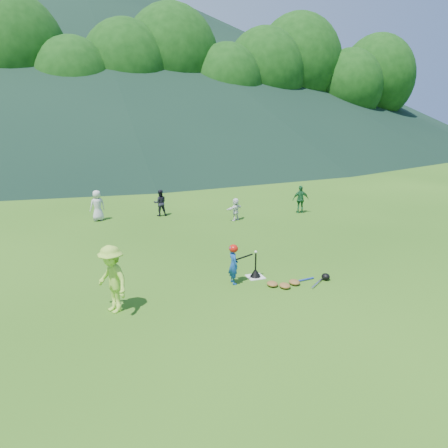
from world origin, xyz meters
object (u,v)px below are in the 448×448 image
batting_tee (255,273)px  fielder_c (301,199)px  home_plate (255,277)px  fielder_b (160,203)px  fielder_a (97,206)px  equipment_pile (295,282)px  adult_coach (112,279)px  fielder_d (235,209)px  batter_child (233,265)px

batting_tee → fielder_c: bearing=51.5°
home_plate → fielder_b: bearing=96.6°
fielder_a → fielder_b: fielder_a is taller
fielder_b → equipment_pile: 8.96m
adult_coach → fielder_d: bearing=115.7°
fielder_a → batting_tee: (3.53, -8.02, -0.51)m
home_plate → fielder_a: size_ratio=0.35×
batter_child → adult_coach: size_ratio=0.67×
batting_tee → fielder_a: bearing=113.8°
fielder_a → fielder_c: 8.74m
adult_coach → fielder_d: (5.74, 6.86, -0.32)m
fielder_a → equipment_pile: bearing=100.5°
fielder_d → equipment_pile: fielder_d is taller
home_plate → fielder_a: bearing=113.8°
fielder_b → fielder_d: fielder_b is taller
fielder_a → batting_tee: size_ratio=1.87×
fielder_a → fielder_c: size_ratio=1.04×
home_plate → fielder_a: (-3.53, 8.02, 0.63)m
fielder_b → equipment_pile: size_ratio=0.64×
equipment_pile → fielder_d: bearing=81.2°
fielder_a → fielder_d: (5.36, -1.94, -0.17)m
fielder_c → batting_tee: 8.10m
fielder_a → fielder_d: fielder_a is taller
adult_coach → equipment_pile: 4.73m
home_plate → fielder_c: fielder_c is taller
fielder_d → fielder_b: bearing=-61.6°
fielder_c → batting_tee: size_ratio=1.81×
home_plate → batter_child: batter_child is taller
home_plate → fielder_c: bearing=51.5°
batter_child → fielder_a: (-2.80, 8.21, 0.11)m
fielder_a → fielder_c: (8.57, -1.70, -0.02)m
home_plate → fielder_b: fielder_b is taller
adult_coach → fielder_c: (8.95, 7.10, -0.17)m
fielder_a → fielder_d: bearing=144.8°
batter_child → batting_tee: size_ratio=1.55×
batter_child → fielder_b: fielder_b is taller
home_plate → fielder_d: fielder_d is taller
home_plate → batter_child: size_ratio=0.43×
fielder_c → batting_tee: fielder_c is taller
batter_child → fielder_b: 8.14m
batting_tee → equipment_pile: size_ratio=0.38×
batter_child → fielder_d: (2.56, 6.27, -0.06)m
adult_coach → batting_tee: (3.91, 0.78, -0.66)m
fielder_b → batting_tee: bearing=102.1°
batter_child → fielder_a: bearing=19.5°
fielder_a → adult_coach: bearing=72.2°
fielder_b → equipment_pile: (1.69, -8.79, -0.51)m
fielder_c → batting_tee: bearing=64.5°
fielder_a → batting_tee: bearing=98.4°
adult_coach → fielder_a: (0.38, 8.80, -0.15)m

